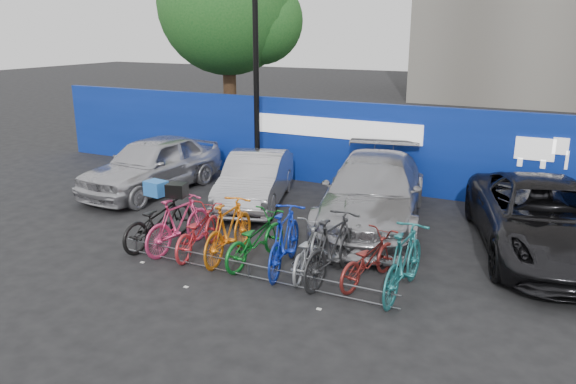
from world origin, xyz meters
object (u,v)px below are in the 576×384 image
Objects in this scene: tree at (233,8)px; lamppost at (256,68)px; bike_4 at (255,239)px; bike_5 at (284,240)px; bike_8 at (368,259)px; bike_3 at (229,230)px; bike_9 at (404,262)px; car_2 at (373,192)px; bike_7 at (333,248)px; bike_rack at (249,270)px; bike_2 at (198,231)px; bike_6 at (306,250)px; car_0 at (152,164)px; bike_0 at (158,220)px; car_1 at (255,179)px; car_3 at (545,219)px; bike_1 at (179,223)px.

tree reaches higher than lamppost.
bike_4 is 0.67m from bike_5.
bike_3 is at bearing 16.74° from bike_8.
bike_9 reaches higher than bike_3.
bike_7 is (0.30, -3.14, -0.16)m from car_2.
bike_3 is at bearing 141.85° from bike_rack.
bike_2 reaches higher than bike_6.
lamppost is at bearing -31.59° from bike_8.
bike_6 is (0.42, 0.06, -0.14)m from bike_5.
tree is 1.74× the size of car_0.
bike_8 is at bearing -174.35° from bike_0.
bike_3 reaches higher than bike_8.
bike_2 is (3.69, -3.12, -0.29)m from car_0.
bike_2 is 1.27m from bike_4.
bike_4 is at bearing -78.04° from car_1.
car_2 is 2.71× the size of bike_3.
car_3 reaches higher than bike_4.
bike_2 is 0.71m from bike_3.
bike_1 is 2.79m from bike_6.
car_0 reaches higher than bike_2.
bike_3 is at bearing 9.83° from bike_4.
bike_5 is (1.22, -0.02, 0.01)m from bike_3.
bike_5 reaches higher than bike_3.
bike_8 is at bearing -18.84° from car_0.
bike_4 is 1.63m from bike_7.
bike_6 is (-3.82, -2.94, -0.28)m from car_3.
lamppost is 3.09× the size of bike_3.
car_0 is 2.38× the size of bike_1.
bike_9 is (0.67, -0.18, 0.15)m from bike_8.
car_1 is 2.00× the size of bike_3.
car_3 is 6.87m from bike_2.
bike_3 is (-5.46, -2.98, -0.14)m from car_3.
tree is 13.37m from bike_6.
bike_8 is (3.93, 0.22, -0.11)m from bike_1.
bike_2 is at bearing 10.08° from bike_4.
bike_0 is (-0.42, -3.33, -0.12)m from car_1.
car_0 is 9.85m from car_3.
car_2 is 2.98× the size of bike_2.
bike_5 reaches higher than bike_rack.
lamppost is 2.99× the size of bike_7.
car_0 reaches higher than bike_4.
lamppost is 3.41× the size of bike_2.
car_2 is at bearing -61.09° from bike_9.
lamppost is (3.57, -4.66, -1.80)m from tree.
bike_2 is 1.92m from bike_5.
bike_0 is (0.67, -5.37, -2.74)m from lamppost.
car_1 reaches higher than bike_8.
bike_2 is (-6.16, -3.03, -0.26)m from car_3.
bike_2 is at bearing 16.96° from bike_8.
bike_8 is (-2.67, -2.83, -0.28)m from car_3.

